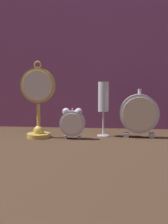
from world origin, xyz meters
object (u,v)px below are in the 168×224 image
(alarm_clock_twin_bell, at_px, (72,122))
(mantel_clock_silver, at_px, (139,114))
(pocket_watch_on_stand, at_px, (38,103))
(champagne_flute, at_px, (103,100))

(alarm_clock_twin_bell, xyz_separation_m, mantel_clock_silver, (0.26, 0.06, 0.03))
(pocket_watch_on_stand, height_order, champagne_flute, pocket_watch_on_stand)
(pocket_watch_on_stand, height_order, mantel_clock_silver, pocket_watch_on_stand)
(champagne_flute, bearing_deg, mantel_clock_silver, -5.46)
(pocket_watch_on_stand, distance_m, mantel_clock_silver, 0.40)
(mantel_clock_silver, relative_size, champagne_flute, 0.87)
(pocket_watch_on_stand, bearing_deg, champagne_flute, 12.34)
(alarm_clock_twin_bell, distance_m, mantel_clock_silver, 0.27)
(pocket_watch_on_stand, xyz_separation_m, alarm_clock_twin_bell, (0.14, -0.02, -0.07))
(pocket_watch_on_stand, relative_size, champagne_flute, 1.37)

